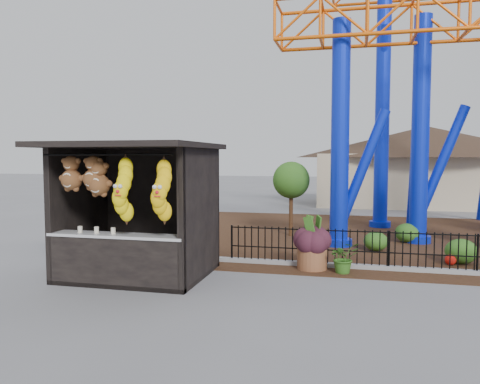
% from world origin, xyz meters
% --- Properties ---
extents(ground, '(120.00, 120.00, 0.00)m').
position_xyz_m(ground, '(0.00, 0.00, 0.00)').
color(ground, slate).
rests_on(ground, ground).
extents(mulch_bed, '(18.00, 12.00, 0.02)m').
position_xyz_m(mulch_bed, '(4.00, 8.00, 0.01)').
color(mulch_bed, '#331E11').
rests_on(mulch_bed, ground).
extents(curb, '(18.00, 0.18, 0.12)m').
position_xyz_m(curb, '(4.00, 3.00, 0.06)').
color(curb, gray).
rests_on(curb, ground).
extents(prize_booth, '(3.50, 3.40, 3.12)m').
position_xyz_m(prize_booth, '(-2.99, 0.90, 1.54)').
color(prize_booth, black).
rests_on(prize_booth, ground).
extents(roller_coaster, '(11.00, 6.37, 10.82)m').
position_xyz_m(roller_coaster, '(5.12, 8.23, 6.44)').
color(roller_coaster, '#0C25D2').
rests_on(roller_coaster, ground).
extents(terracotta_planter, '(0.90, 0.90, 0.62)m').
position_xyz_m(terracotta_planter, '(0.95, 2.70, 0.31)').
color(terracotta_planter, brown).
rests_on(terracotta_planter, ground).
extents(planter_foliage, '(0.70, 0.70, 0.64)m').
position_xyz_m(planter_foliage, '(0.95, 2.70, 0.94)').
color(planter_foliage, '#341520').
rests_on(planter_foliage, terracotta_planter).
extents(potted_plant, '(0.87, 0.83, 0.77)m').
position_xyz_m(potted_plant, '(1.72, 2.49, 0.38)').
color(potted_plant, '#205619').
rests_on(potted_plant, ground).
extents(landscaping, '(8.85, 3.71, 0.65)m').
position_xyz_m(landscaping, '(5.01, 5.61, 0.30)').
color(landscaping, '#2C591A').
rests_on(landscaping, mulch_bed).
extents(pavilion, '(15.00, 15.00, 4.80)m').
position_xyz_m(pavilion, '(6.00, 20.00, 3.07)').
color(pavilion, '#BFAD8C').
rests_on(pavilion, ground).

